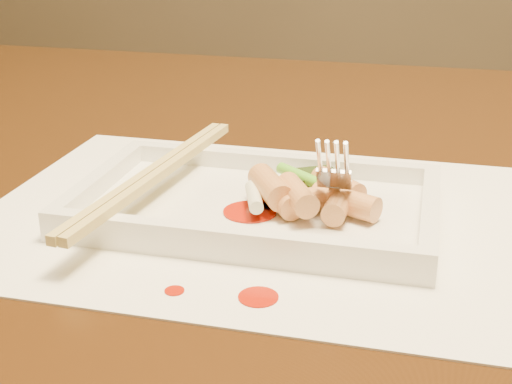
% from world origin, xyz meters
% --- Properties ---
extents(table, '(1.40, 0.90, 0.75)m').
position_xyz_m(table, '(0.00, 0.00, 0.65)').
color(table, black).
rests_on(table, ground).
extents(placemat, '(0.40, 0.30, 0.00)m').
position_xyz_m(placemat, '(-0.06, -0.11, 0.75)').
color(placemat, white).
rests_on(placemat, table).
extents(sauce_splatter_a, '(0.02, 0.02, 0.00)m').
position_xyz_m(sauce_splatter_a, '(-0.03, -0.22, 0.75)').
color(sauce_splatter_a, '#AD1805').
rests_on(sauce_splatter_a, placemat).
extents(sauce_splatter_b, '(0.01, 0.01, 0.00)m').
position_xyz_m(sauce_splatter_b, '(-0.08, -0.23, 0.75)').
color(sauce_splatter_b, '#AD1805').
rests_on(sauce_splatter_b, placemat).
extents(plate_base, '(0.26, 0.16, 0.01)m').
position_xyz_m(plate_base, '(-0.06, -0.11, 0.76)').
color(plate_base, white).
rests_on(plate_base, placemat).
extents(plate_rim_far, '(0.26, 0.01, 0.01)m').
position_xyz_m(plate_rim_far, '(-0.06, -0.03, 0.77)').
color(plate_rim_far, white).
rests_on(plate_rim_far, plate_base).
extents(plate_rim_near, '(0.26, 0.01, 0.01)m').
position_xyz_m(plate_rim_near, '(-0.06, -0.18, 0.77)').
color(plate_rim_near, white).
rests_on(plate_rim_near, plate_base).
extents(plate_rim_left, '(0.01, 0.14, 0.01)m').
position_xyz_m(plate_rim_left, '(-0.18, -0.11, 0.77)').
color(plate_rim_left, white).
rests_on(plate_rim_left, plate_base).
extents(plate_rim_right, '(0.01, 0.14, 0.01)m').
position_xyz_m(plate_rim_right, '(0.06, -0.11, 0.77)').
color(plate_rim_right, white).
rests_on(plate_rim_right, plate_base).
extents(veg_piece, '(0.05, 0.04, 0.01)m').
position_xyz_m(veg_piece, '(-0.03, -0.07, 0.77)').
color(veg_piece, black).
rests_on(veg_piece, plate_base).
extents(scallion_white, '(0.02, 0.04, 0.01)m').
position_xyz_m(scallion_white, '(-0.06, -0.12, 0.77)').
color(scallion_white, '#EAEACC').
rests_on(scallion_white, plate_base).
extents(scallion_green, '(0.07, 0.06, 0.01)m').
position_xyz_m(scallion_green, '(-0.02, -0.09, 0.77)').
color(scallion_green, '#4AAE1C').
rests_on(scallion_green, plate_base).
extents(chopstick_a, '(0.04, 0.25, 0.01)m').
position_xyz_m(chopstick_a, '(-0.14, -0.11, 0.78)').
color(chopstick_a, tan).
rests_on(chopstick_a, plate_rim_near).
extents(chopstick_b, '(0.04, 0.25, 0.01)m').
position_xyz_m(chopstick_b, '(-0.13, -0.11, 0.78)').
color(chopstick_b, tan).
rests_on(chopstick_b, plate_rim_near).
extents(fork, '(0.09, 0.10, 0.14)m').
position_xyz_m(fork, '(0.01, -0.09, 0.83)').
color(fork, silver).
rests_on(fork, plate_base).
extents(sauce_blob_0, '(0.04, 0.04, 0.00)m').
position_xyz_m(sauce_blob_0, '(-0.05, -0.10, 0.76)').
color(sauce_blob_0, '#AD1805').
rests_on(sauce_blob_0, plate_base).
extents(sauce_blob_1, '(0.04, 0.04, 0.00)m').
position_xyz_m(sauce_blob_1, '(-0.06, -0.12, 0.76)').
color(sauce_blob_1, '#AD1805').
rests_on(sauce_blob_1, plate_base).
extents(rice_cake_0, '(0.05, 0.04, 0.02)m').
position_xyz_m(rice_cake_0, '(-0.00, -0.08, 0.77)').
color(rice_cake_0, tan).
rests_on(rice_cake_0, plate_base).
extents(rice_cake_1, '(0.04, 0.05, 0.02)m').
position_xyz_m(rice_cake_1, '(-0.04, -0.11, 0.77)').
color(rice_cake_1, tan).
rests_on(rice_cake_1, plate_base).
extents(rice_cake_2, '(0.04, 0.05, 0.02)m').
position_xyz_m(rice_cake_2, '(-0.05, -0.11, 0.78)').
color(rice_cake_2, tan).
rests_on(rice_cake_2, plate_base).
extents(rice_cake_3, '(0.05, 0.04, 0.02)m').
position_xyz_m(rice_cake_3, '(0.00, -0.11, 0.77)').
color(rice_cake_3, tan).
rests_on(rice_cake_3, plate_base).
extents(rice_cake_4, '(0.04, 0.04, 0.02)m').
position_xyz_m(rice_cake_4, '(-0.01, -0.11, 0.77)').
color(rice_cake_4, tan).
rests_on(rice_cake_4, plate_base).
extents(rice_cake_5, '(0.04, 0.05, 0.02)m').
position_xyz_m(rice_cake_5, '(-0.03, -0.12, 0.78)').
color(rice_cake_5, tan).
rests_on(rice_cake_5, plate_base).
extents(rice_cake_6, '(0.02, 0.05, 0.02)m').
position_xyz_m(rice_cake_6, '(0.00, -0.11, 0.77)').
color(rice_cake_6, tan).
rests_on(rice_cake_6, plate_base).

